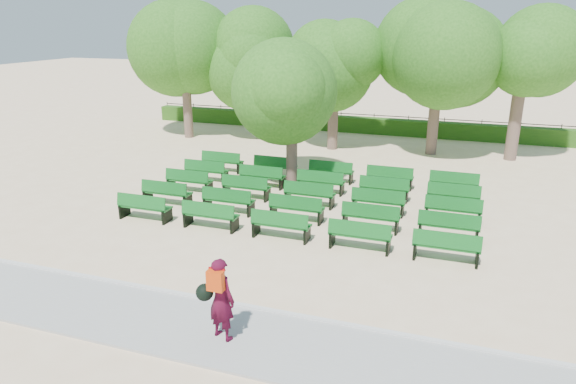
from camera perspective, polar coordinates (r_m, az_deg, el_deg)
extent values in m
plane|color=beige|center=(18.00, -1.54, -2.08)|extent=(120.00, 120.00, 0.00)
cube|color=#A3A39F|center=(12.04, -14.17, -13.75)|extent=(30.00, 2.20, 0.06)
cube|color=silver|center=(12.86, -11.40, -11.19)|extent=(30.00, 0.12, 0.10)
cube|color=#2C5B17|center=(30.93, 7.53, 7.44)|extent=(26.00, 0.70, 0.90)
cube|color=#11621F|center=(18.38, 2.45, -0.15)|extent=(1.83, 0.59, 0.06)
cube|color=#11621F|center=(18.11, 2.27, 0.40)|extent=(1.82, 0.23, 0.42)
cylinder|color=brown|center=(20.20, 0.42, 4.56)|extent=(0.44, 0.44, 2.91)
ellipsoid|color=#33711E|center=(19.74, 0.44, 11.82)|extent=(4.05, 4.05, 3.65)
imported|color=#42091F|center=(10.75, -7.44, -11.69)|extent=(0.76, 0.61, 1.81)
cube|color=#D93E0B|center=(10.34, -8.06, -9.74)|extent=(0.34, 0.17, 0.42)
sphere|color=black|center=(10.78, -9.25, -10.95)|extent=(0.36, 0.36, 0.36)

